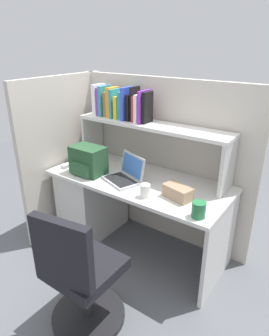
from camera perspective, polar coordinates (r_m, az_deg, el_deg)
name	(u,v)px	position (r m, az deg, el deg)	size (l,w,h in m)	color
ground_plane	(138,247)	(2.98, 0.58, -14.88)	(8.00, 8.00, 0.00)	#595B60
desk	(105,199)	(2.96, -5.61, -5.92)	(1.60, 0.70, 0.73)	silver
cubicle_partition_rear	(161,161)	(2.88, 4.98, 1.36)	(1.84, 0.05, 1.55)	#BCB5A8
cubicle_partition_left	(65,156)	(3.08, -13.01, 2.31)	(0.05, 1.06, 1.55)	#BCB5A8
overhead_hutch	(151,134)	(2.63, 3.18, 6.40)	(1.44, 0.28, 0.45)	beige
reference_books_on_shelf	(121,104)	(2.76, -2.62, 12.05)	(0.59, 0.18, 0.29)	white
laptop	(125,175)	(2.55, -1.73, -1.34)	(0.38, 0.34, 0.22)	#B7BABF
backpack	(88,161)	(2.70, -8.87, 1.40)	(0.30, 0.23, 0.25)	#264C2D
computer_mouse	(67,166)	(2.90, -12.76, 0.45)	(0.06, 0.10, 0.03)	silver
paper_cup	(145,191)	(2.29, 2.04, -4.34)	(0.08, 0.08, 0.10)	white
tissue_box	(178,192)	(2.29, 8.24, -4.60)	(0.22, 0.12, 0.10)	#9E7F60
snack_canister	(199,210)	(2.08, 12.12, -7.76)	(0.10, 0.10, 0.11)	#26723F
office_chair	(81,279)	(2.12, -10.23, -20.16)	(0.52, 0.52, 0.93)	black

